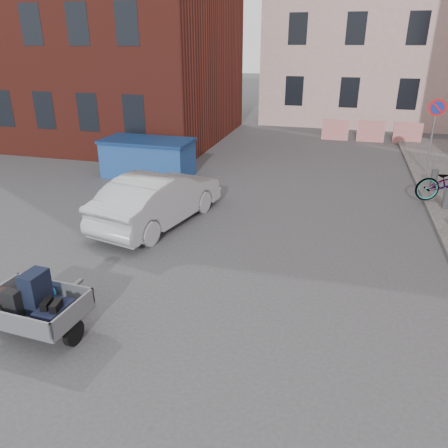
% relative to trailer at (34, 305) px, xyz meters
% --- Properties ---
extents(ground, '(120.00, 120.00, 0.00)m').
position_rel_trailer_xyz_m(ground, '(1.80, 2.55, -0.61)').
color(ground, '#38383A').
rests_on(ground, ground).
extents(far_building, '(6.00, 6.00, 8.00)m').
position_rel_trailer_xyz_m(far_building, '(-18.20, 24.55, 3.39)').
color(far_building, maroon).
rests_on(far_building, ground).
extents(no_parking_sign, '(0.60, 0.09, 2.65)m').
position_rel_trailer_xyz_m(no_parking_sign, '(7.80, 12.04, 1.41)').
color(no_parking_sign, gray).
rests_on(no_parking_sign, sidewalk).
extents(barriers, '(4.70, 0.18, 1.00)m').
position_rel_trailer_xyz_m(barriers, '(6.00, 17.55, -0.11)').
color(barriers, red).
rests_on(barriers, ground).
extents(trailer, '(1.67, 1.85, 1.20)m').
position_rel_trailer_xyz_m(trailer, '(0.00, 0.00, 0.00)').
color(trailer, black).
rests_on(trailer, ground).
extents(dumpster, '(3.28, 1.75, 1.36)m').
position_rel_trailer_xyz_m(dumpster, '(-2.10, 9.26, 0.08)').
color(dumpster, '#204B98').
rests_on(dumpster, ground).
extents(silver_car, '(2.44, 4.55, 1.42)m').
position_rel_trailer_xyz_m(silver_car, '(0.05, 5.18, 0.10)').
color(silver_car, '#A2A5AA').
rests_on(silver_car, ground).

